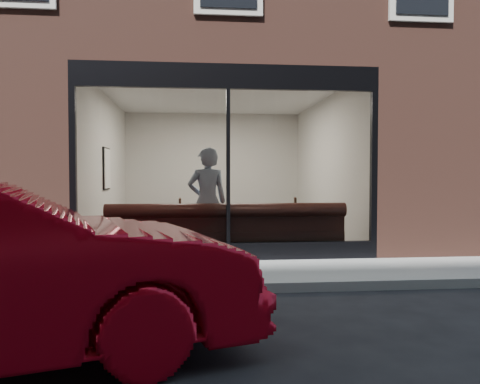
{
  "coord_description": "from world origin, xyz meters",
  "views": [
    {
      "loc": [
        -0.56,
        -5.54,
        1.4
      ],
      "look_at": [
        0.23,
        2.4,
        1.12
      ],
      "focal_mm": 35.0,
      "sensor_mm": 36.0,
      "label": 1
    }
  ],
  "objects": [
    {
      "name": "cafe_ceiling",
      "position": [
        0.0,
        5.0,
        3.19
      ],
      "size": [
        6.0,
        6.0,
        0.0
      ],
      "primitive_type": "plane",
      "rotation": [
        3.14,
        0.0,
        0.0
      ],
      "color": "white",
      "rests_on": "host_building_upper"
    },
    {
      "name": "cafe_wall_right",
      "position": [
        2.49,
        5.0,
        1.6
      ],
      "size": [
        0.0,
        6.0,
        6.0
      ],
      "primitive_type": "plane",
      "rotation": [
        1.57,
        0.0,
        -1.57
      ],
      "color": "silver",
      "rests_on": "ground"
    },
    {
      "name": "wall_poster",
      "position": [
        -2.45,
        4.97,
        1.55
      ],
      "size": [
        0.02,
        0.65,
        0.86
      ],
      "primitive_type": "cube",
      "color": "white",
      "rests_on": "cafe_wall_left"
    },
    {
      "name": "sidewalk_near",
      "position": [
        0.0,
        1.0,
        0.01
      ],
      "size": [
        40.0,
        2.0,
        0.01
      ],
      "primitive_type": "cube",
      "color": "gray",
      "rests_on": "ground"
    },
    {
      "name": "kerb_near",
      "position": [
        0.0,
        -0.05,
        0.06
      ],
      "size": [
        40.0,
        0.1,
        0.12
      ],
      "primitive_type": "cube",
      "color": "gray",
      "rests_on": "ground"
    },
    {
      "name": "person",
      "position": [
        -0.32,
        2.68,
        0.94
      ],
      "size": [
        0.73,
        0.52,
        1.89
      ],
      "primitive_type": "imported",
      "rotation": [
        0.0,
        0.0,
        3.25
      ],
      "color": "#90A6C2",
      "rests_on": "cafe_floor"
    },
    {
      "name": "storefront_kick",
      "position": [
        0.0,
        2.05,
        0.15
      ],
      "size": [
        5.0,
        0.1,
        0.3
      ],
      "primitive_type": "cube",
      "color": "black",
      "rests_on": "ground"
    },
    {
      "name": "banquette",
      "position": [
        0.0,
        2.45,
        0.23
      ],
      "size": [
        4.0,
        0.55,
        0.45
      ],
      "primitive_type": "cube",
      "color": "#3C1C15",
      "rests_on": "cafe_floor"
    },
    {
      "name": "cafe_chair_left",
      "position": [
        -1.02,
        3.78,
        0.24
      ],
      "size": [
        0.41,
        0.41,
        0.04
      ],
      "primitive_type": "cube",
      "rotation": [
        0.0,
        0.0,
        3.2
      ],
      "color": "black",
      "rests_on": "cafe_floor"
    },
    {
      "name": "cafe_table_right",
      "position": [
        0.93,
        3.23,
        0.74
      ],
      "size": [
        0.73,
        0.73,
        0.04
      ],
      "primitive_type": "cube",
      "rotation": [
        0.0,
        0.0,
        0.31
      ],
      "color": "black",
      "rests_on": "cafe_floor"
    },
    {
      "name": "storefront_glass",
      "position": [
        0.0,
        2.02,
        1.55
      ],
      "size": [
        4.8,
        0.0,
        4.8
      ],
      "primitive_type": "plane",
      "rotation": [
        1.57,
        0.0,
        0.0
      ],
      "color": "white",
      "rests_on": "storefront_kick"
    },
    {
      "name": "cafe_wall_left",
      "position": [
        -2.49,
        5.0,
        1.6
      ],
      "size": [
        0.0,
        6.0,
        6.0
      ],
      "primitive_type": "plane",
      "rotation": [
        1.57,
        0.0,
        1.57
      ],
      "color": "silver",
      "rests_on": "ground"
    },
    {
      "name": "host_building_backfill",
      "position": [
        0.0,
        11.0,
        1.6
      ],
      "size": [
        5.0,
        6.0,
        3.2
      ],
      "primitive_type": "cube",
      "color": "brown",
      "rests_on": "ground"
    },
    {
      "name": "cafe_table_left",
      "position": [
        -1.08,
        3.35,
        0.74
      ],
      "size": [
        0.62,
        0.62,
        0.04
      ],
      "primitive_type": "cube",
      "rotation": [
        0.0,
        0.0,
        0.11
      ],
      "color": "black",
      "rests_on": "cafe_floor"
    },
    {
      "name": "cafe_floor",
      "position": [
        0.0,
        5.0,
        0.02
      ],
      "size": [
        6.0,
        6.0,
        0.0
      ],
      "primitive_type": "plane",
      "color": "#2D2D30",
      "rests_on": "ground"
    },
    {
      "name": "ground",
      "position": [
        0.0,
        0.0,
        0.0
      ],
      "size": [
        120.0,
        120.0,
        0.0
      ],
      "primitive_type": "plane",
      "color": "black",
      "rests_on": "ground"
    },
    {
      "name": "storefront_mullion",
      "position": [
        0.0,
        2.05,
        1.55
      ],
      "size": [
        0.06,
        0.1,
        2.5
      ],
      "primitive_type": "cube",
      "color": "black",
      "rests_on": "storefront_kick"
    },
    {
      "name": "cafe_wall_back",
      "position": [
        0.0,
        7.99,
        1.6
      ],
      "size": [
        5.0,
        0.0,
        5.0
      ],
      "primitive_type": "plane",
      "rotation": [
        1.57,
        0.0,
        0.0
      ],
      "color": "silver",
      "rests_on": "ground"
    },
    {
      "name": "host_building_pier_left",
      "position": [
        -3.75,
        8.0,
        1.6
      ],
      "size": [
        2.5,
        12.0,
        3.2
      ],
      "primitive_type": "cube",
      "color": "brown",
      "rests_on": "ground"
    },
    {
      "name": "cafe_chair_right",
      "position": [
        1.33,
        3.93,
        0.24
      ],
      "size": [
        0.44,
        0.44,
        0.04
      ],
      "primitive_type": "cube",
      "rotation": [
        0.0,
        0.0,
        2.97
      ],
      "color": "black",
      "rests_on": "cafe_floor"
    },
    {
      "name": "host_building_pier_right",
      "position": [
        3.75,
        8.0,
        1.6
      ],
      "size": [
        2.5,
        12.0,
        3.2
      ],
      "primitive_type": "cube",
      "color": "brown",
      "rests_on": "ground"
    },
    {
      "name": "storefront_header",
      "position": [
        0.0,
        2.05,
        3.0
      ],
      "size": [
        5.0,
        0.1,
        0.4
      ],
      "primitive_type": "cube",
      "color": "black",
      "rests_on": "host_building_upper"
    }
  ]
}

